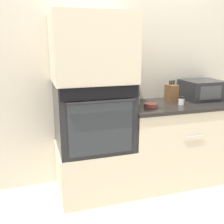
{
  "coord_description": "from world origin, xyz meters",
  "views": [
    {
      "loc": [
        -0.91,
        -2.09,
        1.5
      ],
      "look_at": [
        -0.2,
        0.21,
        0.87
      ],
      "focal_mm": 42.0,
      "sensor_mm": 36.0,
      "label": 1
    }
  ],
  "objects_px": {
    "wall_oven": "(93,115)",
    "microwave": "(202,90)",
    "bowl": "(151,105)",
    "condiment_jar_mid": "(137,99)",
    "knife_block": "(171,93)",
    "condiment_jar_far": "(181,101)",
    "condiment_jar_near": "(132,96)"
  },
  "relations": [
    {
      "from": "wall_oven",
      "to": "bowl",
      "type": "relative_size",
      "value": 5.4
    },
    {
      "from": "wall_oven",
      "to": "microwave",
      "type": "xyz_separation_m",
      "value": [
        1.28,
        0.09,
        0.17
      ]
    },
    {
      "from": "microwave",
      "to": "condiment_jar_mid",
      "type": "distance_m",
      "value": 0.79
    },
    {
      "from": "wall_oven",
      "to": "condiment_jar_mid",
      "type": "relative_size",
      "value": 6.06
    },
    {
      "from": "condiment_jar_mid",
      "to": "condiment_jar_far",
      "type": "xyz_separation_m",
      "value": [
        0.42,
        -0.17,
        -0.01
      ]
    },
    {
      "from": "wall_oven",
      "to": "bowl",
      "type": "bearing_deg",
      "value": -7.76
    },
    {
      "from": "condiment_jar_mid",
      "to": "condiment_jar_far",
      "type": "distance_m",
      "value": 0.46
    },
    {
      "from": "wall_oven",
      "to": "condiment_jar_far",
      "type": "distance_m",
      "value": 0.92
    },
    {
      "from": "condiment_jar_near",
      "to": "knife_block",
      "type": "bearing_deg",
      "value": -21.59
    },
    {
      "from": "microwave",
      "to": "condiment_jar_far",
      "type": "bearing_deg",
      "value": -154.43
    },
    {
      "from": "condiment_jar_near",
      "to": "condiment_jar_far",
      "type": "distance_m",
      "value": 0.52
    },
    {
      "from": "knife_block",
      "to": "condiment_jar_far",
      "type": "height_order",
      "value": "knife_block"
    },
    {
      "from": "knife_block",
      "to": "condiment_jar_mid",
      "type": "distance_m",
      "value": 0.39
    },
    {
      "from": "condiment_jar_near",
      "to": "condiment_jar_mid",
      "type": "xyz_separation_m",
      "value": [
        -0.0,
        -0.14,
        0.0
      ]
    },
    {
      "from": "bowl",
      "to": "condiment_jar_mid",
      "type": "distance_m",
      "value": 0.19
    },
    {
      "from": "bowl",
      "to": "wall_oven",
      "type": "bearing_deg",
      "value": 172.24
    },
    {
      "from": "condiment_jar_near",
      "to": "condiment_jar_far",
      "type": "relative_size",
      "value": 1.24
    },
    {
      "from": "wall_oven",
      "to": "condiment_jar_near",
      "type": "height_order",
      "value": "wall_oven"
    },
    {
      "from": "wall_oven",
      "to": "microwave",
      "type": "relative_size",
      "value": 1.67
    },
    {
      "from": "condiment_jar_near",
      "to": "condiment_jar_mid",
      "type": "bearing_deg",
      "value": -91.16
    },
    {
      "from": "microwave",
      "to": "knife_block",
      "type": "height_order",
      "value": "knife_block"
    },
    {
      "from": "wall_oven",
      "to": "condiment_jar_far",
      "type": "bearing_deg",
      "value": -5.3
    },
    {
      "from": "microwave",
      "to": "condiment_jar_mid",
      "type": "xyz_separation_m",
      "value": [
        -0.79,
        -0.0,
        -0.05
      ]
    },
    {
      "from": "bowl",
      "to": "condiment_jar_mid",
      "type": "relative_size",
      "value": 1.12
    },
    {
      "from": "wall_oven",
      "to": "condiment_jar_near",
      "type": "xyz_separation_m",
      "value": [
        0.49,
        0.23,
        0.11
      ]
    },
    {
      "from": "microwave",
      "to": "condiment_jar_near",
      "type": "distance_m",
      "value": 0.8
    },
    {
      "from": "knife_block",
      "to": "wall_oven",
      "type": "bearing_deg",
      "value": -175.19
    },
    {
      "from": "bowl",
      "to": "condiment_jar_far",
      "type": "relative_size",
      "value": 1.51
    },
    {
      "from": "knife_block",
      "to": "bowl",
      "type": "height_order",
      "value": "knife_block"
    },
    {
      "from": "condiment_jar_near",
      "to": "wall_oven",
      "type": "bearing_deg",
      "value": -155.26
    },
    {
      "from": "condiment_jar_near",
      "to": "bowl",
      "type": "bearing_deg",
      "value": -76.05
    },
    {
      "from": "condiment_jar_near",
      "to": "condiment_jar_far",
      "type": "bearing_deg",
      "value": -36.7
    }
  ]
}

